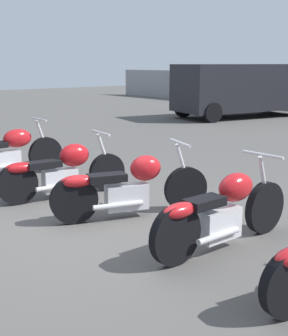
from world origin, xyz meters
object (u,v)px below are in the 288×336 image
at_px(motorcycle_slot_3, 222,211).
at_px(parked_van, 243,88).
at_px(motorcycle_slot_1, 62,170).
at_px(motorcycle_slot_0, 8,153).
at_px(motorcycle_slot_2, 129,187).

distance_m(motorcycle_slot_3, parked_van, 13.51).
height_order(motorcycle_slot_1, parked_van, parked_van).
height_order(motorcycle_slot_0, motorcycle_slot_1, motorcycle_slot_0).
distance_m(motorcycle_slot_1, motorcycle_slot_2, 1.43).
height_order(motorcycle_slot_0, parked_van, parked_van).
bearing_deg(motorcycle_slot_2, parked_van, 140.97).
bearing_deg(motorcycle_slot_1, parked_van, 123.27).
xyz_separation_m(motorcycle_slot_1, motorcycle_slot_2, (1.42, 0.22, -0.00)).
bearing_deg(motorcycle_slot_1, motorcycle_slot_0, -169.33).
xyz_separation_m(motorcycle_slot_2, motorcycle_slot_3, (1.53, 0.14, 0.01)).
xyz_separation_m(motorcycle_slot_0, parked_van, (-3.61, 11.08, 0.66)).
relative_size(motorcycle_slot_3, parked_van, 0.38).
bearing_deg(parked_van, motorcycle_slot_0, -59.82).
relative_size(motorcycle_slot_1, motorcycle_slot_2, 0.98).
height_order(motorcycle_slot_2, parked_van, parked_van).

